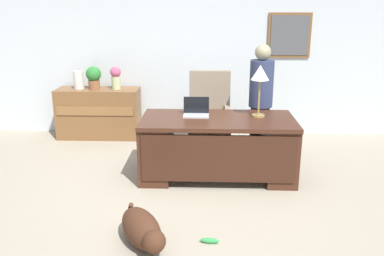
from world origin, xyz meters
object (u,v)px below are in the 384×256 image
at_px(vase_with_flowers, 116,77).
at_px(potted_plant, 94,77).
at_px(armchair, 209,117).
at_px(dog_lying, 143,229).
at_px(credenza, 99,113).
at_px(desk_lamp, 260,76).
at_px(dog_toy_bone, 210,241).
at_px(desk, 218,145).
at_px(vase_empty, 79,80).
at_px(person_standing, 260,102).
at_px(laptop, 196,111).

relative_size(vase_with_flowers, potted_plant, 1.00).
relative_size(armchair, dog_lying, 1.61).
xyz_separation_m(credenza, potted_plant, (-0.05, 0.00, 0.60)).
bearing_deg(desk_lamp, credenza, 149.13).
bearing_deg(dog_toy_bone, dog_lying, -175.42).
relative_size(armchair, potted_plant, 3.25).
xyz_separation_m(potted_plant, dog_toy_bone, (1.84, -3.10, -0.97)).
bearing_deg(desk, desk_lamp, 15.44).
xyz_separation_m(credenza, dog_lying, (1.20, -3.15, -0.25)).
xyz_separation_m(credenza, vase_empty, (-0.29, 0.00, 0.55)).
xyz_separation_m(person_standing, laptop, (-0.86, -0.47, -0.01)).
bearing_deg(person_standing, vase_with_flowers, 156.73).
height_order(desk_lamp, dog_toy_bone, desk_lamp).
height_order(armchair, potted_plant, armchair).
bearing_deg(laptop, desk_lamp, -1.91).
relative_size(armchair, desk_lamp, 1.83).
bearing_deg(laptop, dog_lying, -103.90).
relative_size(person_standing, laptop, 5.00).
relative_size(person_standing, dog_toy_bone, 9.34).
bearing_deg(person_standing, vase_empty, 161.35).
bearing_deg(desk_lamp, desk, -164.56).
bearing_deg(dog_toy_bone, vase_with_flowers, 115.69).
height_order(dog_lying, laptop, laptop).
distance_m(desk, person_standing, 0.96).
distance_m(desk, laptop, 0.51).
bearing_deg(desk_lamp, laptop, 178.09).
bearing_deg(vase_with_flowers, person_standing, -23.27).
bearing_deg(vase_empty, desk, -35.72).
xyz_separation_m(dog_lying, laptop, (0.43, 1.74, 0.66)).
xyz_separation_m(desk, credenza, (-1.90, 1.57, -0.01)).
relative_size(dog_lying, dog_toy_bone, 4.26).
xyz_separation_m(laptop, desk_lamp, (0.77, -0.03, 0.45)).
distance_m(person_standing, vase_empty, 2.93).
height_order(person_standing, dog_lying, person_standing).
height_order(armchair, vase_with_flowers, armchair).
height_order(credenza, desk_lamp, desk_lamp).
xyz_separation_m(dog_lying, vase_with_flowers, (-0.89, 3.15, 0.84)).
height_order(vase_with_flowers, potted_plant, potted_plant).
bearing_deg(desk_lamp, dog_toy_bone, -109.83).
bearing_deg(vase_with_flowers, potted_plant, 180.00).
xyz_separation_m(dog_lying, dog_toy_bone, (0.60, 0.05, -0.13)).
xyz_separation_m(desk, vase_empty, (-2.19, 1.57, 0.53)).
xyz_separation_m(desk, person_standing, (0.59, 0.64, 0.41)).
bearing_deg(desk_lamp, armchair, 125.05).
bearing_deg(vase_empty, desk_lamp, -28.08).
distance_m(person_standing, dog_toy_bone, 2.41).
bearing_deg(dog_toy_bone, credenza, 120.13).
xyz_separation_m(vase_empty, dog_toy_bone, (2.09, -3.10, -0.92)).
relative_size(credenza, desk_lamp, 2.06).
xyz_separation_m(armchair, potted_plant, (-1.85, 0.58, 0.49)).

